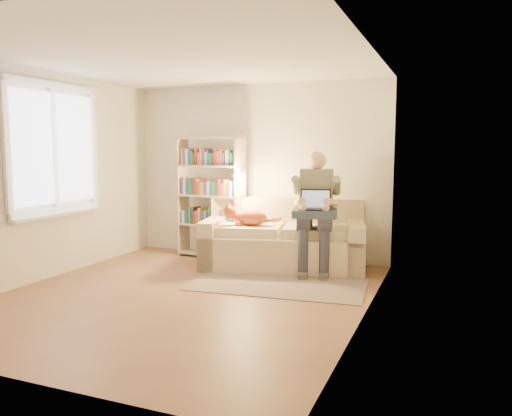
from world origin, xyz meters
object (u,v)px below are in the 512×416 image
at_px(person, 316,204).
at_px(cat, 244,217).
at_px(bookshelf, 211,191).
at_px(sofa, 283,243).
at_px(laptop, 319,205).

bearing_deg(person, cat, 178.69).
bearing_deg(bookshelf, sofa, 0.83).
bearing_deg(cat, sofa, 14.77).
distance_m(cat, laptop, 1.07).
bearing_deg(bookshelf, person, 0.62).
bearing_deg(bookshelf, cat, -21.30).
bearing_deg(laptop, bookshelf, 156.61).
height_order(sofa, bookshelf, bookshelf).
bearing_deg(cat, person, -1.31).
distance_m(sofa, person, 0.74).
bearing_deg(sofa, bookshelf, 160.80).
xyz_separation_m(cat, bookshelf, (-0.71, 0.40, 0.30)).
bearing_deg(laptop, sofa, 148.02).
xyz_separation_m(sofa, bookshelf, (-1.21, 0.15, 0.67)).
xyz_separation_m(person, cat, (-0.97, -0.18, -0.19)).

